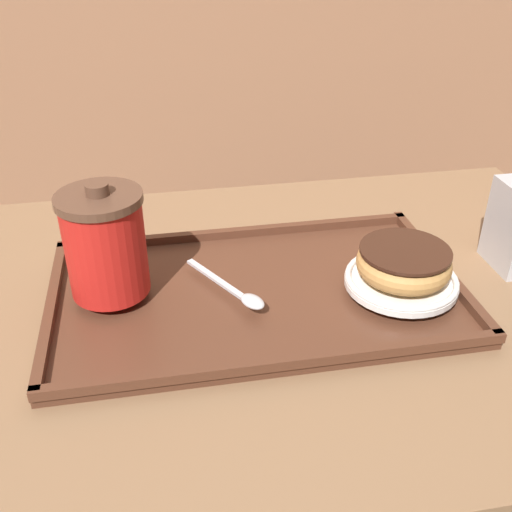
% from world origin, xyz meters
% --- Properties ---
extents(cafe_table, '(0.98, 0.67, 0.70)m').
position_xyz_m(cafe_table, '(0.00, 0.00, 0.55)').
color(cafe_table, '#846042').
rests_on(cafe_table, ground_plane).
extents(serving_tray, '(0.51, 0.30, 0.02)m').
position_xyz_m(serving_tray, '(-0.03, -0.00, 0.71)').
color(serving_tray, '#512D1E').
rests_on(serving_tray, cafe_table).
extents(coffee_cup_front, '(0.10, 0.10, 0.14)m').
position_xyz_m(coffee_cup_front, '(-0.21, 0.02, 0.79)').
color(coffee_cup_front, red).
rests_on(coffee_cup_front, serving_tray).
extents(plate_with_chocolate_donut, '(0.14, 0.14, 0.01)m').
position_xyz_m(plate_with_chocolate_donut, '(0.14, -0.04, 0.73)').
color(plate_with_chocolate_donut, white).
rests_on(plate_with_chocolate_donut, serving_tray).
extents(donut_chocolate_glazed, '(0.12, 0.12, 0.04)m').
position_xyz_m(donut_chocolate_glazed, '(0.14, -0.04, 0.76)').
color(donut_chocolate_glazed, tan).
rests_on(donut_chocolate_glazed, plate_with_chocolate_donut).
extents(spoon, '(0.09, 0.13, 0.01)m').
position_xyz_m(spoon, '(-0.06, -0.03, 0.73)').
color(spoon, silver).
rests_on(spoon, serving_tray).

